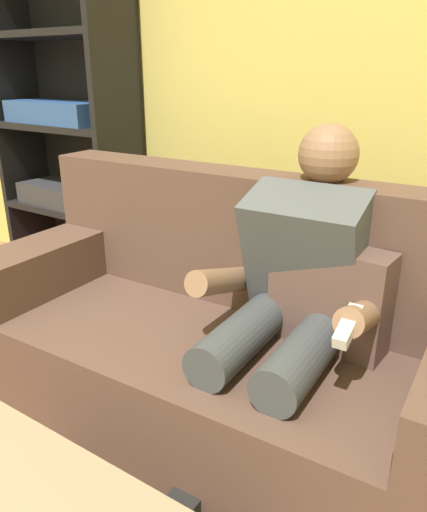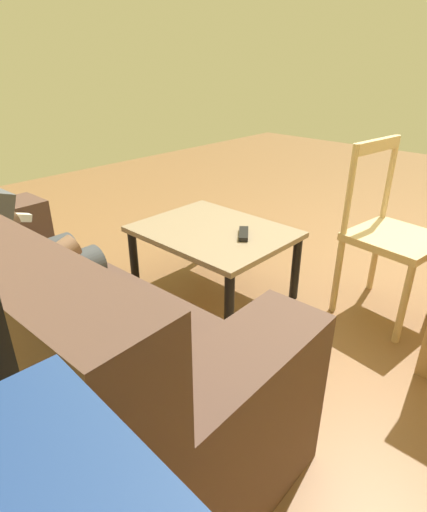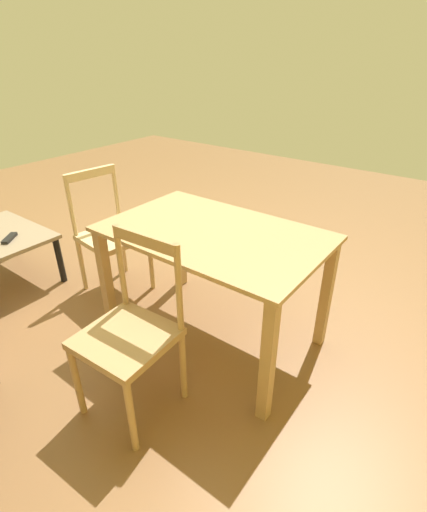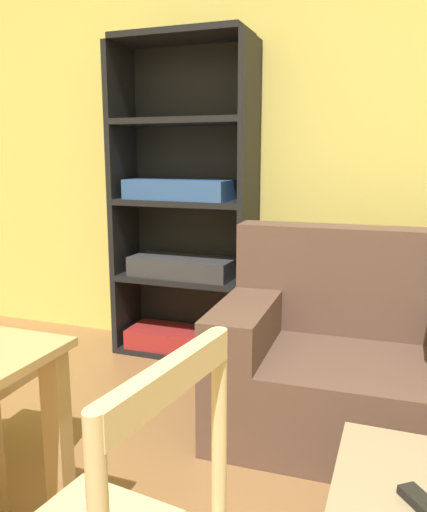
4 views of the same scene
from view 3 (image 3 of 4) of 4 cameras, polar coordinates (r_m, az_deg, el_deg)
ground_plane at (r=3.28m, az=-8.58°, el=-2.67°), size 8.47×8.47×0.00m
tv_remote at (r=3.26m, az=-28.29°, el=2.37°), size 0.14×0.16×0.02m
dining_table at (r=2.25m, az=0.00°, el=0.92°), size 1.29×0.82×0.76m
dining_chair_near_wall at (r=1.94m, az=-12.35°, el=-11.31°), size 0.44×0.44×0.94m
dining_chair_facing_couch at (r=2.96m, az=-15.23°, el=3.03°), size 0.47×0.47×0.93m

